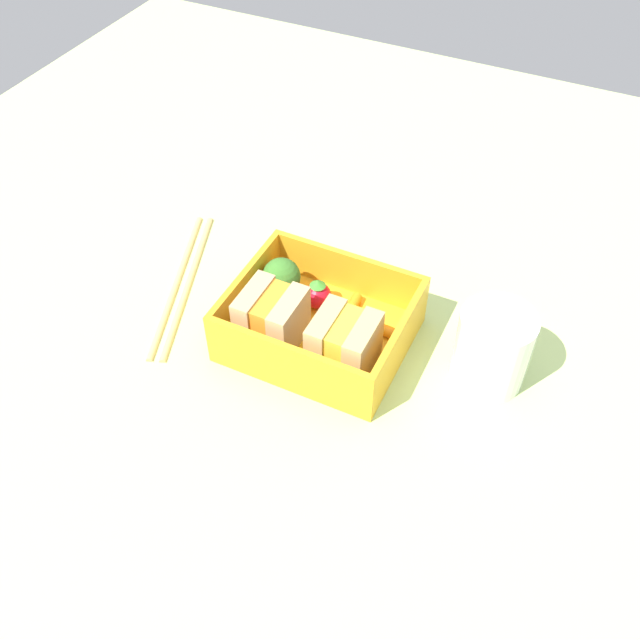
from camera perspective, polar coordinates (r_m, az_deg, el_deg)
ground_plane at (r=68.17cm, az=-0.00°, el=-2.15°), size 120.00×120.00×2.00cm
bento_tray at (r=66.98cm, az=-0.00°, el=-1.24°), size 16.07×13.46×1.20cm
bento_rim at (r=64.93cm, az=-0.00°, el=0.44°), size 16.07×13.46×4.45cm
sandwich_left at (r=61.98cm, az=1.92°, el=-1.88°), size 5.29×5.25×5.31cm
sandwich_center_left at (r=64.20cm, az=-3.89°, el=0.18°), size 5.29×5.25×5.31cm
carrot_stick_left at (r=66.15cm, az=5.15°, el=-0.80°), size 3.67×1.36×1.10cm
carrot_stick_far_left at (r=67.84cm, az=2.47°, el=0.85°), size 1.29×3.85×1.03cm
strawberry_far_left at (r=67.93cm, az=-0.19°, el=2.06°), size 2.59×2.59×3.19cm
broccoli_floret at (r=68.19cm, az=-3.10°, el=3.42°), size 3.70×3.70×4.43cm
chopstick_pair at (r=73.88cm, az=-10.94°, el=3.04°), size 8.92×20.44×0.70cm
drinking_glass at (r=63.52cm, az=13.63°, el=-2.22°), size 6.57×6.57×7.45cm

